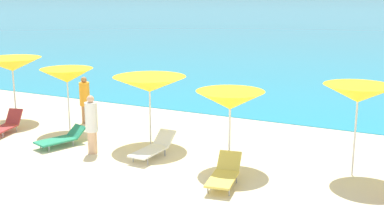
{
  "coord_description": "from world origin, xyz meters",
  "views": [
    {
      "loc": [
        6.27,
        -8.14,
        4.47
      ],
      "look_at": [
        -0.07,
        4.38,
        1.2
      ],
      "focal_mm": 45.81,
      "sensor_mm": 36.0,
      "label": 1
    }
  ],
  "objects_px": {
    "umbrella_4": "(150,84)",
    "lounge_chair_9": "(224,174)",
    "umbrella_2": "(12,65)",
    "umbrella_3": "(67,76)",
    "umbrella_5": "(230,100)",
    "umbrella_6": "(358,94)",
    "lounge_chair_8": "(61,138)",
    "lounge_chair_6": "(6,125)",
    "beachgoer_3": "(85,99)",
    "lounge_chair_2": "(154,147)",
    "beachgoer_2": "(92,123)"
  },
  "relations": [
    {
      "from": "umbrella_4",
      "to": "lounge_chair_9",
      "type": "relative_size",
      "value": 1.47
    },
    {
      "from": "umbrella_2",
      "to": "lounge_chair_9",
      "type": "bearing_deg",
      "value": -14.36
    },
    {
      "from": "umbrella_2",
      "to": "umbrella_3",
      "type": "xyz_separation_m",
      "value": [
        2.73,
        -0.27,
        -0.16
      ]
    },
    {
      "from": "umbrella_5",
      "to": "umbrella_6",
      "type": "height_order",
      "value": "umbrella_6"
    },
    {
      "from": "lounge_chair_8",
      "to": "lounge_chair_9",
      "type": "distance_m",
      "value": 5.65
    },
    {
      "from": "umbrella_3",
      "to": "lounge_chair_6",
      "type": "relative_size",
      "value": 1.38
    },
    {
      "from": "lounge_chair_6",
      "to": "beachgoer_3",
      "type": "distance_m",
      "value": 2.73
    },
    {
      "from": "umbrella_6",
      "to": "lounge_chair_6",
      "type": "relative_size",
      "value": 1.52
    },
    {
      "from": "umbrella_4",
      "to": "umbrella_6",
      "type": "height_order",
      "value": "umbrella_6"
    },
    {
      "from": "umbrella_6",
      "to": "lounge_chair_8",
      "type": "relative_size",
      "value": 1.45
    },
    {
      "from": "umbrella_4",
      "to": "umbrella_6",
      "type": "distance_m",
      "value": 5.95
    },
    {
      "from": "lounge_chair_6",
      "to": "lounge_chair_2",
      "type": "bearing_deg",
      "value": -13.88
    },
    {
      "from": "umbrella_5",
      "to": "beachgoer_3",
      "type": "relative_size",
      "value": 1.23
    },
    {
      "from": "umbrella_2",
      "to": "lounge_chair_6",
      "type": "xyz_separation_m",
      "value": [
        1.03,
        -1.41,
        -1.75
      ]
    },
    {
      "from": "lounge_chair_6",
      "to": "lounge_chair_8",
      "type": "distance_m",
      "value": 2.62
    },
    {
      "from": "lounge_chair_8",
      "to": "umbrella_5",
      "type": "bearing_deg",
      "value": 25.56
    },
    {
      "from": "beachgoer_3",
      "to": "lounge_chair_2",
      "type": "bearing_deg",
      "value": 106.5
    },
    {
      "from": "umbrella_2",
      "to": "beachgoer_2",
      "type": "height_order",
      "value": "umbrella_2"
    },
    {
      "from": "umbrella_6",
      "to": "lounge_chair_2",
      "type": "distance_m",
      "value": 5.63
    },
    {
      "from": "umbrella_3",
      "to": "lounge_chair_6",
      "type": "xyz_separation_m",
      "value": [
        -1.69,
        -1.14,
        -1.59
      ]
    },
    {
      "from": "umbrella_5",
      "to": "lounge_chair_2",
      "type": "bearing_deg",
      "value": -173.29
    },
    {
      "from": "umbrella_3",
      "to": "umbrella_5",
      "type": "xyz_separation_m",
      "value": [
        6.11,
        -0.81,
        -0.07
      ]
    },
    {
      "from": "umbrella_4",
      "to": "beachgoer_2",
      "type": "xyz_separation_m",
      "value": [
        -1.02,
        -1.52,
        -0.96
      ]
    },
    {
      "from": "lounge_chair_6",
      "to": "lounge_chair_9",
      "type": "relative_size",
      "value": 0.94
    },
    {
      "from": "lounge_chair_9",
      "to": "beachgoer_3",
      "type": "relative_size",
      "value": 0.97
    },
    {
      "from": "umbrella_3",
      "to": "lounge_chair_9",
      "type": "distance_m",
      "value": 7.04
    },
    {
      "from": "lounge_chair_2",
      "to": "beachgoer_2",
      "type": "relative_size",
      "value": 1.01
    },
    {
      "from": "lounge_chair_8",
      "to": "beachgoer_2",
      "type": "relative_size",
      "value": 0.94
    },
    {
      "from": "lounge_chair_8",
      "to": "lounge_chair_9",
      "type": "height_order",
      "value": "lounge_chair_9"
    },
    {
      "from": "lounge_chair_6",
      "to": "beachgoer_2",
      "type": "xyz_separation_m",
      "value": [
        3.88,
        -0.43,
        0.62
      ]
    },
    {
      "from": "umbrella_6",
      "to": "lounge_chair_8",
      "type": "xyz_separation_m",
      "value": [
        -8.24,
        -1.43,
        -1.86
      ]
    },
    {
      "from": "umbrella_3",
      "to": "lounge_chair_6",
      "type": "height_order",
      "value": "umbrella_3"
    },
    {
      "from": "umbrella_5",
      "to": "umbrella_6",
      "type": "distance_m",
      "value": 3.15
    },
    {
      "from": "lounge_chair_8",
      "to": "umbrella_4",
      "type": "bearing_deg",
      "value": 49.71
    },
    {
      "from": "umbrella_4",
      "to": "umbrella_5",
      "type": "height_order",
      "value": "umbrella_4"
    },
    {
      "from": "lounge_chair_8",
      "to": "beachgoer_3",
      "type": "distance_m",
      "value": 2.79
    },
    {
      "from": "lounge_chair_9",
      "to": "beachgoer_3",
      "type": "bearing_deg",
      "value": 144.65
    },
    {
      "from": "lounge_chair_2",
      "to": "beachgoer_2",
      "type": "xyz_separation_m",
      "value": [
        -1.74,
        -0.51,
        0.61
      ]
    },
    {
      "from": "umbrella_4",
      "to": "lounge_chair_9",
      "type": "xyz_separation_m",
      "value": [
        3.32,
        -2.04,
        -1.56
      ]
    },
    {
      "from": "beachgoer_2",
      "to": "beachgoer_3",
      "type": "relative_size",
      "value": 1.02
    },
    {
      "from": "umbrella_2",
      "to": "lounge_chair_6",
      "type": "distance_m",
      "value": 2.48
    },
    {
      "from": "lounge_chair_6",
      "to": "beachgoer_2",
      "type": "bearing_deg",
      "value": -21.0
    },
    {
      "from": "lounge_chair_8",
      "to": "beachgoer_2",
      "type": "bearing_deg",
      "value": 12.9
    },
    {
      "from": "lounge_chair_2",
      "to": "lounge_chair_8",
      "type": "relative_size",
      "value": 1.08
    },
    {
      "from": "umbrella_6",
      "to": "beachgoer_2",
      "type": "bearing_deg",
      "value": -167.41
    },
    {
      "from": "umbrella_3",
      "to": "lounge_chair_9",
      "type": "xyz_separation_m",
      "value": [
        6.53,
        -2.1,
        -1.57
      ]
    },
    {
      "from": "lounge_chair_9",
      "to": "lounge_chair_6",
      "type": "bearing_deg",
      "value": 163.17
    },
    {
      "from": "umbrella_6",
      "to": "beachgoer_3",
      "type": "distance_m",
      "value": 9.46
    },
    {
      "from": "lounge_chair_9",
      "to": "umbrella_5",
      "type": "bearing_deg",
      "value": 97.62
    },
    {
      "from": "lounge_chair_8",
      "to": "beachgoer_3",
      "type": "relative_size",
      "value": 0.96
    }
  ]
}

